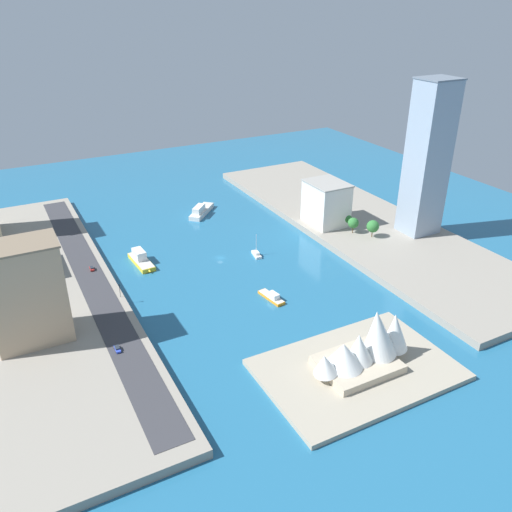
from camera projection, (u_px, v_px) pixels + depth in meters
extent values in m
plane|color=#23668E|center=(220.00, 258.00, 274.80)|extent=(440.00, 440.00, 0.00)
cube|color=gray|center=(360.00, 223.00, 311.81)|extent=(70.00, 240.00, 3.60)
cube|color=gray|center=(36.00, 297.00, 236.16)|extent=(70.00, 240.00, 3.60)
cube|color=#A89E89|center=(357.00, 370.00, 191.97)|extent=(70.32, 47.33, 2.00)
cube|color=#38383D|center=(92.00, 280.00, 245.86)|extent=(12.93, 228.00, 0.15)
cube|color=silver|center=(202.00, 212.00, 329.10)|extent=(23.13, 24.06, 2.77)
cone|color=silver|center=(209.00, 204.00, 341.11)|extent=(3.53, 3.53, 2.49)
cube|color=white|center=(199.00, 209.00, 323.61)|extent=(10.92, 11.24, 3.96)
cube|color=beige|center=(202.00, 209.00, 328.45)|extent=(22.21, 23.09, 0.10)
cube|color=white|center=(256.00, 255.00, 276.73)|extent=(4.63, 9.70, 1.30)
cone|color=white|center=(254.00, 251.00, 280.98)|extent=(1.36, 1.36, 1.17)
cube|color=white|center=(257.00, 253.00, 275.53)|extent=(2.68, 4.12, 1.35)
cube|color=beige|center=(256.00, 253.00, 276.41)|extent=(4.44, 9.31, 0.10)
cylinder|color=silver|center=(256.00, 244.00, 274.38)|extent=(0.24, 0.24, 10.87)
cube|color=orange|center=(271.00, 298.00, 237.87)|extent=(6.36, 15.60, 1.34)
cone|color=orange|center=(261.00, 290.00, 243.59)|extent=(1.36, 1.36, 1.20)
cube|color=white|center=(273.00, 295.00, 235.87)|extent=(3.88, 5.82, 2.42)
cube|color=beige|center=(271.00, 296.00, 237.55)|extent=(6.10, 14.98, 0.10)
cube|color=yellow|center=(141.00, 262.00, 268.24)|extent=(8.38, 22.70, 2.25)
cone|color=yellow|center=(150.00, 271.00, 259.29)|extent=(2.15, 2.15, 2.02)
cube|color=white|center=(139.00, 254.00, 268.50)|extent=(5.37, 9.61, 4.59)
cube|color=beige|center=(141.00, 260.00, 267.71)|extent=(8.04, 21.79, 0.10)
cube|color=tan|center=(27.00, 294.00, 195.93)|extent=(27.00, 17.63, 40.11)
cube|color=#7C6B55|center=(16.00, 245.00, 186.71)|extent=(28.08, 18.33, 0.80)
cube|color=silver|center=(326.00, 204.00, 301.95)|extent=(19.28, 23.67, 24.10)
cube|color=#9D9992|center=(327.00, 183.00, 296.34)|extent=(20.05, 24.61, 0.80)
cube|color=#8C9EB2|center=(427.00, 160.00, 278.89)|extent=(19.00, 16.71, 82.52)
cube|color=slate|center=(440.00, 78.00, 260.10)|extent=(19.76, 17.38, 0.80)
cube|color=gray|center=(10.00, 264.00, 249.09)|extent=(27.93, 25.71, 10.63)
cube|color=#59595C|center=(7.00, 254.00, 246.51)|extent=(29.05, 26.74, 0.80)
cylinder|color=black|center=(90.00, 268.00, 255.95)|extent=(0.27, 0.65, 0.64)
cylinder|color=black|center=(93.00, 268.00, 256.56)|extent=(0.27, 0.65, 0.64)
cylinder|color=black|center=(91.00, 271.00, 253.47)|extent=(0.27, 0.65, 0.64)
cylinder|color=black|center=(94.00, 270.00, 254.08)|extent=(0.27, 0.65, 0.64)
cube|color=red|center=(92.00, 269.00, 254.88)|extent=(1.88, 4.47, 0.78)
cube|color=#262D38|center=(92.00, 268.00, 254.39)|extent=(1.61, 2.52, 0.61)
cylinder|color=black|center=(121.00, 351.00, 196.61)|extent=(0.26, 0.64, 0.64)
cylinder|color=black|center=(116.00, 353.00, 195.99)|extent=(0.26, 0.64, 0.64)
cylinder|color=black|center=(119.00, 347.00, 199.23)|extent=(0.26, 0.64, 0.64)
cylinder|color=black|center=(114.00, 348.00, 198.61)|extent=(0.26, 0.64, 0.64)
cube|color=blue|center=(117.00, 349.00, 197.49)|extent=(1.83, 4.71, 0.72)
cube|color=#262D38|center=(117.00, 347.00, 197.38)|extent=(1.59, 2.65, 0.61)
cylinder|color=black|center=(120.00, 292.00, 231.48)|extent=(0.18, 0.18, 5.50)
cube|color=black|center=(119.00, 285.00, 230.01)|extent=(0.36, 0.36, 1.00)
sphere|color=red|center=(119.00, 285.00, 229.85)|extent=(0.24, 0.24, 0.24)
sphere|color=yellow|center=(119.00, 285.00, 230.01)|extent=(0.24, 0.24, 0.24)
sphere|color=green|center=(119.00, 286.00, 230.17)|extent=(0.24, 0.24, 0.24)
cube|color=#BCAD93|center=(357.00, 364.00, 190.85)|extent=(28.16, 21.71, 3.00)
cone|color=white|center=(395.00, 331.00, 193.46)|extent=(11.25, 9.90, 16.19)
cone|color=white|center=(378.00, 333.00, 189.09)|extent=(16.06, 12.93, 21.46)
cone|color=white|center=(359.00, 348.00, 187.54)|extent=(11.01, 9.97, 12.54)
cone|color=white|center=(344.00, 355.00, 185.16)|extent=(14.68, 13.86, 11.08)
cone|color=white|center=(325.00, 364.00, 182.38)|extent=(9.85, 8.80, 8.88)
cylinder|color=brown|center=(345.00, 224.00, 302.56)|extent=(0.50, 0.50, 2.61)
sphere|color=#2D7233|center=(346.00, 218.00, 300.76)|extent=(6.72, 6.72, 6.72)
cylinder|color=brown|center=(353.00, 230.00, 293.97)|extent=(0.50, 0.50, 3.60)
sphere|color=#2D7233|center=(353.00, 223.00, 292.07)|extent=(6.06, 6.06, 6.06)
cylinder|color=brown|center=(372.00, 234.00, 288.89)|extent=(0.50, 0.50, 3.65)
sphere|color=#2D7233|center=(373.00, 226.00, 286.83)|extent=(6.86, 6.86, 6.86)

